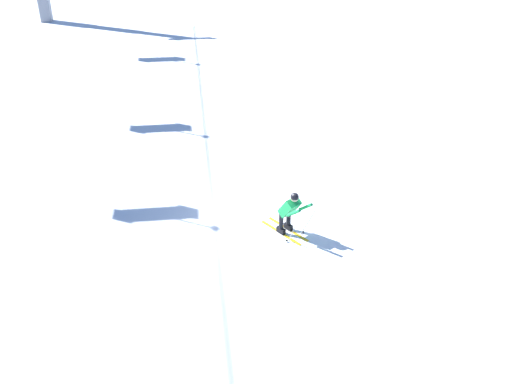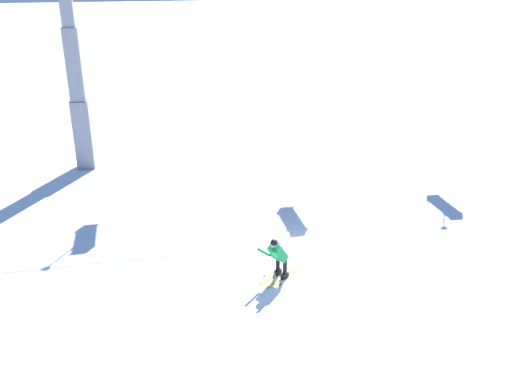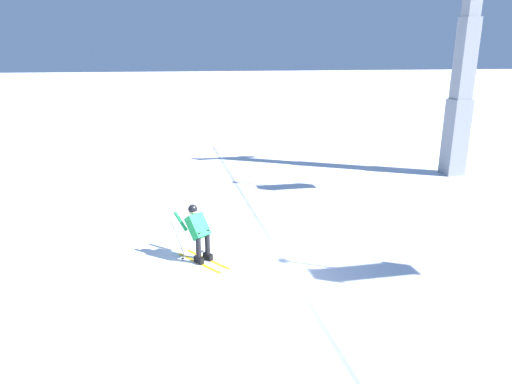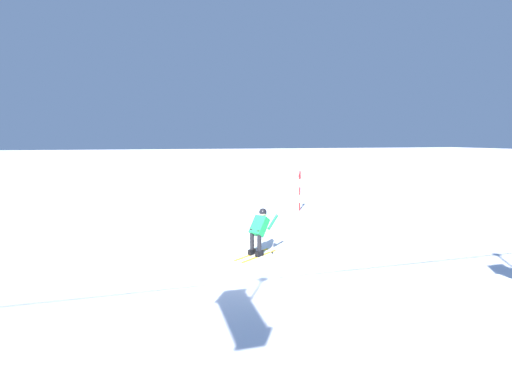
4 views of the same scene
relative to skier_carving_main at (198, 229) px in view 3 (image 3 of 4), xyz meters
The scene contains 3 objects.
ground_plane 1.32m from the skier_carving_main, 39.41° to the left, with size 260.00×260.00×0.00m, color white.
skier_carving_main is the anchor object (origin of this frame).
lift_tower_near 13.59m from the skier_carving_main, 119.43° to the left, with size 0.79×2.88×10.15m.
Camera 3 is at (10.04, -1.42, 5.01)m, focal length 32.49 mm.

